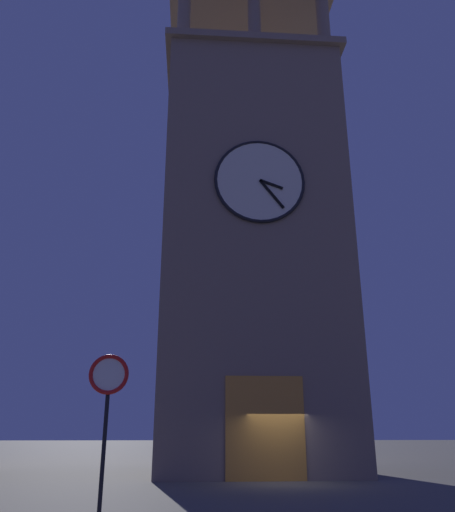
% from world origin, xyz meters
% --- Properties ---
extents(ground_plane, '(200.00, 200.00, 0.00)m').
position_xyz_m(ground_plane, '(0.00, 0.00, 0.00)').
color(ground_plane, '#56544F').
extents(clocktower, '(9.47, 9.35, 28.21)m').
position_xyz_m(clocktower, '(0.52, -5.23, 11.16)').
color(clocktower, gray).
rests_on(clocktower, ground_plane).
extents(no_horn_sign, '(0.78, 0.14, 3.28)m').
position_xyz_m(no_horn_sign, '(5.16, 10.09, 2.59)').
color(no_horn_sign, black).
rests_on(no_horn_sign, ground_plane).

